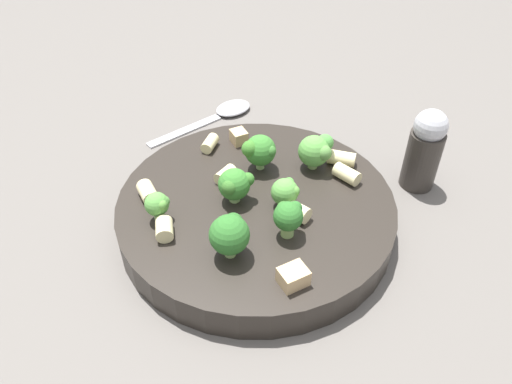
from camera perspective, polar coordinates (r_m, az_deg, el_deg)
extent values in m
plane|color=#5B5651|center=(0.51, 0.00, -3.60)|extent=(2.00, 2.00, 0.00)
cylinder|color=#28231E|center=(0.50, 0.00, -2.27)|extent=(0.27, 0.27, 0.03)
cylinder|color=beige|center=(0.49, 0.00, -1.15)|extent=(0.25, 0.25, 0.01)
torus|color=#28231E|center=(0.49, 0.00, -1.06)|extent=(0.27, 0.27, 0.00)
cylinder|color=#9EC175|center=(0.47, -11.07, -2.55)|extent=(0.01, 0.01, 0.01)
sphere|color=#569942|center=(0.46, -11.28, -1.37)|extent=(0.02, 0.02, 0.02)
sphere|color=#508A3E|center=(0.46, -10.43, -1.06)|extent=(0.01, 0.01, 0.01)
sphere|color=#55903B|center=(0.46, -10.69, -1.48)|extent=(0.01, 0.01, 0.01)
cylinder|color=#9EC175|center=(0.48, 3.26, -1.10)|extent=(0.01, 0.01, 0.01)
sphere|color=#569942|center=(0.47, 3.32, 0.07)|extent=(0.03, 0.03, 0.03)
sphere|color=#4D9A3D|center=(0.48, 3.78, 1.07)|extent=(0.01, 0.01, 0.01)
sphere|color=#57983E|center=(0.47, 4.45, 0.35)|extent=(0.01, 0.01, 0.01)
cylinder|color=#93B766|center=(0.43, -3.00, -6.56)|extent=(0.01, 0.01, 0.01)
sphere|color=#2D6B28|center=(0.42, -3.08, -4.90)|extent=(0.03, 0.03, 0.03)
sphere|color=#285D23|center=(0.43, -3.08, -3.40)|extent=(0.02, 0.02, 0.02)
sphere|color=#2F5C22|center=(0.42, -1.84, -4.28)|extent=(0.01, 0.01, 0.01)
cylinder|color=#9EC175|center=(0.49, -2.46, -0.48)|extent=(0.01, 0.01, 0.01)
sphere|color=#387A2D|center=(0.48, -2.51, 0.89)|extent=(0.03, 0.03, 0.03)
sphere|color=#377129|center=(0.47, -1.01, 1.38)|extent=(0.01, 0.01, 0.01)
sphere|color=#39702A|center=(0.47, -2.97, 0.57)|extent=(0.02, 0.02, 0.02)
sphere|color=#38752E|center=(0.48, -2.55, 1.77)|extent=(0.01, 0.01, 0.01)
cylinder|color=#93B766|center=(0.53, 6.50, 3.29)|extent=(0.01, 0.01, 0.01)
sphere|color=#569942|center=(0.52, 6.63, 4.67)|extent=(0.03, 0.03, 0.03)
sphere|color=#4B913E|center=(0.52, 7.89, 5.60)|extent=(0.02, 0.02, 0.02)
sphere|color=#54883F|center=(0.51, 7.75, 4.45)|extent=(0.02, 0.02, 0.02)
cylinder|color=#93B766|center=(0.45, 3.61, -4.24)|extent=(0.01, 0.01, 0.01)
sphere|color=#2D6B28|center=(0.44, 3.69, -2.79)|extent=(0.03, 0.03, 0.03)
sphere|color=#2E6825|center=(0.44, 3.15, -1.82)|extent=(0.01, 0.01, 0.01)
sphere|color=#2B6727|center=(0.44, 4.48, -1.86)|extent=(0.01, 0.01, 0.01)
cylinder|color=#9EC175|center=(0.52, 0.48, 3.32)|extent=(0.01, 0.01, 0.01)
sphere|color=#387A2D|center=(0.51, 0.49, 4.78)|extent=(0.03, 0.03, 0.03)
sphere|color=#38712D|center=(0.51, 1.65, 4.66)|extent=(0.01, 0.01, 0.01)
sphere|color=#3A7528|center=(0.51, -0.70, 4.95)|extent=(0.02, 0.02, 0.02)
cylinder|color=beige|center=(0.54, 9.74, 3.81)|extent=(0.03, 0.02, 0.02)
cylinder|color=beige|center=(0.46, -10.44, -4.18)|extent=(0.02, 0.03, 0.02)
cylinder|color=beige|center=(0.50, -12.28, -0.03)|extent=(0.03, 0.03, 0.02)
cylinder|color=beige|center=(0.51, -3.47, 1.94)|extent=(0.02, 0.03, 0.01)
cylinder|color=beige|center=(0.52, 10.34, 2.02)|extent=(0.03, 0.03, 0.02)
cylinder|color=beige|center=(0.55, -5.29, 5.55)|extent=(0.01, 0.02, 0.01)
cylinder|color=beige|center=(0.47, 4.88, -2.28)|extent=(0.03, 0.02, 0.02)
cube|color=tan|center=(0.41, 4.28, -9.62)|extent=(0.03, 0.03, 0.02)
cube|color=tan|center=(0.56, -1.98, 6.32)|extent=(0.02, 0.02, 0.01)
cylinder|color=#332D28|center=(0.57, 18.41, 3.52)|extent=(0.04, 0.04, 0.07)
sphere|color=#B7B7BC|center=(0.54, 19.36, 7.15)|extent=(0.04, 0.04, 0.04)
cube|color=#B2B2B7|center=(0.65, -8.16, 7.03)|extent=(0.07, 0.09, 0.01)
ellipsoid|color=#B2B2B7|center=(0.68, -2.63, 9.57)|extent=(0.06, 0.06, 0.01)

